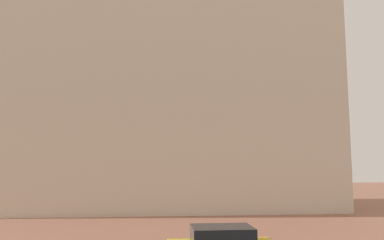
% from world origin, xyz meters
% --- Properties ---
extents(landmark_building, '(29.62, 12.20, 41.65)m').
position_xyz_m(landmark_building, '(-0.64, 30.14, 12.29)').
color(landmark_building, beige).
rests_on(landmark_building, ground_plane).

